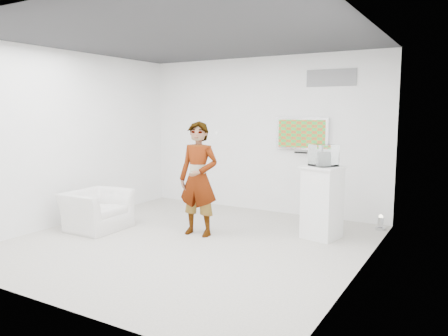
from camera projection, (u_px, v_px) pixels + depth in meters
The scene contains 10 objects.
room at pixel (189, 143), 6.40m from camera, with size 5.01×5.01×3.00m.
tv at pixel (302, 134), 8.07m from camera, with size 1.00×0.08×0.60m, color silver.
logo_decal at pixel (331, 78), 7.73m from camera, with size 0.90×0.02×0.30m, color slate.
person at pixel (199, 179), 6.88m from camera, with size 0.66×0.43×1.80m, color white.
armchair at pixel (97, 210), 7.29m from camera, with size 0.99×0.86×0.64m, color white.
pedestal at pixel (322, 202), 6.74m from camera, with size 0.55×0.55×1.13m, color white.
floor_uplight at pixel (381, 223), 7.24m from camera, with size 0.16×0.16×0.25m, color silver.
vitrine at pixel (324, 155), 6.65m from camera, with size 0.33×0.33×0.33m, color white.
console at pixel (323, 159), 6.66m from camera, with size 0.05×0.15×0.21m, color white.
wii_remote at pixel (217, 133), 6.81m from camera, with size 0.04×0.14×0.04m, color white.
Camera 1 is at (3.66, -5.27, 1.96)m, focal length 35.00 mm.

